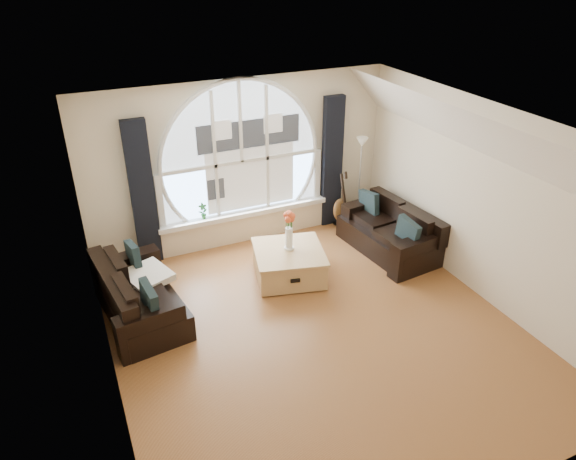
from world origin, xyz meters
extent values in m
cube|color=brown|center=(0.00, 0.00, 0.00)|extent=(5.00, 5.50, 0.01)
cube|color=silver|center=(0.00, 0.00, 2.70)|extent=(5.00, 5.50, 0.01)
cube|color=beige|center=(0.00, 2.75, 1.35)|extent=(5.00, 0.01, 2.70)
cube|color=beige|center=(0.00, -2.75, 1.35)|extent=(5.00, 0.01, 2.70)
cube|color=beige|center=(-2.50, 0.00, 1.35)|extent=(0.01, 5.50, 2.70)
cube|color=beige|center=(2.50, 0.00, 1.35)|extent=(0.01, 5.50, 2.70)
cube|color=silver|center=(2.20, 0.00, 2.35)|extent=(0.92, 5.50, 0.72)
cube|color=silver|center=(0.00, 2.72, 1.62)|extent=(2.60, 0.06, 2.15)
cube|color=white|center=(0.00, 2.65, 0.51)|extent=(2.90, 0.22, 0.08)
cube|color=white|center=(0.00, 2.69, 1.62)|extent=(2.76, 0.08, 2.15)
cube|color=silver|center=(0.15, 2.71, 1.50)|extent=(1.70, 0.02, 1.50)
cube|color=black|center=(-1.60, 2.63, 1.15)|extent=(0.35, 0.12, 2.30)
cube|color=black|center=(1.60, 2.63, 1.15)|extent=(0.35, 0.12, 2.30)
cube|color=black|center=(-2.00, 1.23, 0.40)|extent=(1.06, 1.78, 0.75)
cube|color=black|center=(1.99, 1.37, 0.40)|extent=(1.03, 1.78, 0.75)
cube|color=#B2844B|center=(0.20, 1.32, 0.25)|extent=(1.22, 1.22, 0.49)
cube|color=silver|center=(-1.85, 1.42, 0.50)|extent=(0.71, 0.71, 0.10)
cube|color=white|center=(0.23, 1.37, 0.84)|extent=(0.24, 0.24, 0.70)
cube|color=#B2B2B2|center=(2.04, 2.42, 0.80)|extent=(0.24, 0.24, 1.60)
cube|color=brown|center=(1.72, 2.47, 0.53)|extent=(0.42, 0.35, 1.06)
imported|color=#1E6023|center=(-0.70, 2.65, 0.69)|extent=(0.15, 0.11, 0.27)
camera|label=1|loc=(-2.57, -4.82, 4.44)|focal=33.07mm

